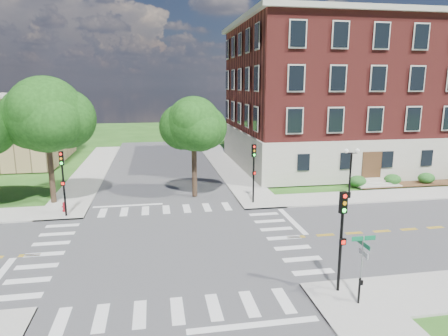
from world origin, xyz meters
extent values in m
plane|color=#234D15|center=(0.00, 0.00, 0.00)|extent=(160.00, 160.00, 0.00)
cube|color=#3D3D3F|center=(0.00, 0.00, 0.01)|extent=(90.00, 12.00, 0.01)
cube|color=#3D3D3F|center=(0.00, 0.00, 0.01)|extent=(12.00, 90.00, 0.01)
cube|color=#9E9B93|center=(23.00, 7.75, 0.06)|extent=(34.00, 3.50, 0.12)
cube|color=#9E9B93|center=(7.75, 23.00, 0.06)|extent=(3.50, 34.00, 0.12)
cube|color=#9E9B93|center=(-7.75, 23.00, 0.06)|extent=(3.50, 34.00, 0.12)
cube|color=silver|center=(8.80, 3.00, 0.00)|extent=(0.40, 5.50, 0.00)
cube|color=#A8A594|center=(24.00, 22.00, 2.22)|extent=(30.00, 20.00, 4.20)
cube|color=maroon|center=(24.00, 22.00, 10.22)|extent=(29.55, 19.70, 11.80)
cube|color=#A8A594|center=(24.00, 22.00, 16.37)|extent=(30.60, 20.60, 0.50)
cube|color=#472D19|center=(20.00, 11.96, 1.82)|extent=(2.00, 0.10, 2.80)
cylinder|color=#2F1F17|center=(-9.02, 10.46, 2.20)|extent=(0.44, 0.44, 4.16)
sphere|color=#153A0F|center=(-9.02, 10.46, 7.28)|extent=(6.00, 6.00, 6.00)
cylinder|color=#2F1F17|center=(2.56, 10.36, 2.10)|extent=(0.44, 0.44, 3.96)
sphere|color=#153A0F|center=(2.56, 10.36, 6.37)|extent=(4.58, 4.58, 4.58)
cylinder|color=black|center=(7.53, -6.94, 2.02)|extent=(0.14, 0.14, 3.80)
cube|color=black|center=(7.53, -6.94, 4.42)|extent=(0.36, 0.28, 1.00)
cylinder|color=red|center=(7.53, -7.07, 4.75)|extent=(0.19, 0.09, 0.18)
cylinder|color=orange|center=(7.53, -7.07, 4.42)|extent=(0.19, 0.09, 0.18)
cylinder|color=#19E533|center=(7.53, -7.07, 4.09)|extent=(0.19, 0.09, 0.18)
cube|color=black|center=(7.53, -7.12, 2.62)|extent=(0.32, 0.18, 0.30)
cylinder|color=black|center=(7.08, 7.59, 2.02)|extent=(0.14, 0.14, 3.80)
cube|color=black|center=(7.08, 7.59, 4.42)|extent=(0.38, 0.33, 1.00)
cylinder|color=red|center=(7.08, 7.46, 4.75)|extent=(0.19, 0.12, 0.18)
cylinder|color=orange|center=(7.08, 7.46, 4.42)|extent=(0.19, 0.12, 0.18)
cylinder|color=#19E533|center=(7.08, 7.46, 4.09)|extent=(0.19, 0.12, 0.18)
cube|color=black|center=(7.08, 7.41, 2.62)|extent=(0.32, 0.23, 0.30)
cylinder|color=black|center=(-7.32, 6.68, 2.02)|extent=(0.14, 0.14, 3.80)
cube|color=black|center=(-7.32, 6.68, 4.42)|extent=(0.35, 0.26, 1.00)
cylinder|color=red|center=(-7.32, 6.55, 4.75)|extent=(0.19, 0.07, 0.18)
cylinder|color=orange|center=(-7.32, 6.55, 4.42)|extent=(0.19, 0.07, 0.18)
cylinder|color=#19E533|center=(-7.32, 6.55, 4.09)|extent=(0.19, 0.07, 0.18)
cube|color=black|center=(-7.32, 6.50, 2.62)|extent=(0.31, 0.16, 0.30)
cylinder|color=black|center=(15.45, 7.51, 0.37)|extent=(0.32, 0.32, 0.50)
cylinder|color=black|center=(15.45, 7.51, 2.02)|extent=(0.16, 0.16, 3.80)
cube|color=black|center=(15.45, 7.51, 3.97)|extent=(1.00, 0.06, 0.06)
sphere|color=white|center=(14.95, 7.51, 4.17)|extent=(0.36, 0.36, 0.36)
sphere|color=white|center=(15.95, 7.51, 4.17)|extent=(0.36, 0.36, 0.36)
cylinder|color=gray|center=(8.01, -8.05, 1.67)|extent=(0.07, 0.07, 3.10)
cube|color=#0C673E|center=(8.01, -8.05, 3.12)|extent=(1.10, 0.03, 0.20)
cube|color=#0C673E|center=(8.01, -8.05, 2.87)|extent=(0.03, 1.10, 0.20)
cube|color=silver|center=(8.06, -8.05, 2.42)|extent=(0.03, 0.75, 0.25)
cylinder|color=black|center=(7.92, -8.16, 0.72)|extent=(0.10, 0.10, 1.20)
cube|color=black|center=(7.92, -8.28, 1.17)|extent=(0.14, 0.08, 0.22)
cylinder|color=maroon|center=(-7.65, 7.77, 0.17)|extent=(0.32, 0.32, 0.10)
cylinder|color=maroon|center=(-7.65, 7.77, 0.42)|extent=(0.22, 0.22, 0.60)
sphere|color=maroon|center=(-7.65, 7.77, 0.75)|extent=(0.24, 0.24, 0.24)
cylinder|color=maroon|center=(-7.65, 7.77, 0.50)|extent=(0.35, 0.12, 0.12)
cylinder|color=maroon|center=(-7.65, 7.77, 0.50)|extent=(0.12, 0.35, 0.12)
camera|label=1|loc=(-0.72, -22.92, 9.63)|focal=32.00mm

